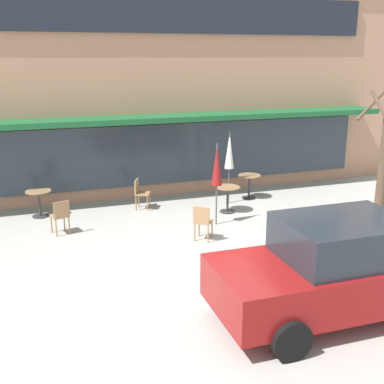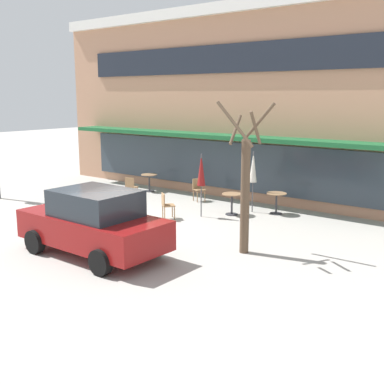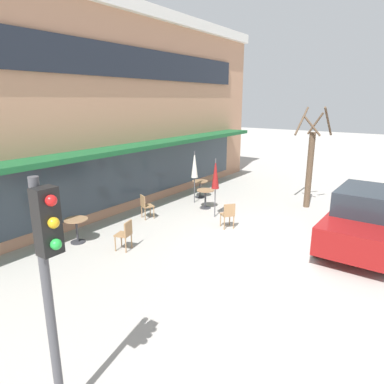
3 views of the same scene
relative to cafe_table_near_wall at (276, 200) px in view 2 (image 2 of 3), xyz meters
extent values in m
plane|color=#ADA8A0|center=(-3.05, -4.73, -0.52)|extent=(80.00, 80.00, 0.00)
cube|color=tan|center=(-3.05, 5.27, 3.34)|extent=(18.51, 8.00, 7.71)
cube|color=silver|center=(-3.05, 1.15, 6.94)|extent=(18.51, 0.24, 0.44)
cube|color=#19592D|center=(-3.05, 0.72, 2.03)|extent=(15.74, 1.10, 0.16)
cube|color=#1E232D|center=(-3.05, 1.21, 5.03)|extent=(14.81, 0.10, 1.10)
cube|color=#2D3842|center=(-3.05, 1.21, 0.83)|extent=(14.81, 0.10, 1.90)
cylinder|color=#333338|center=(0.00, 0.00, -0.50)|extent=(0.44, 0.44, 0.03)
cylinder|color=#333338|center=(0.00, 0.00, -0.14)|extent=(0.07, 0.07, 0.70)
cylinder|color=#99704C|center=(0.00, 0.00, 0.23)|extent=(0.70, 0.70, 0.03)
cylinder|color=#333338|center=(-6.33, 0.24, -0.50)|extent=(0.44, 0.44, 0.03)
cylinder|color=#333338|center=(-6.33, 0.24, -0.14)|extent=(0.07, 0.07, 0.70)
cylinder|color=#99704C|center=(-6.33, 0.24, 0.23)|extent=(0.70, 0.70, 0.03)
cylinder|color=#333338|center=(-1.18, -1.06, -0.50)|extent=(0.44, 0.44, 0.03)
cylinder|color=#333338|center=(-1.18, -1.06, -0.14)|extent=(0.07, 0.07, 0.70)
cylinder|color=#99704C|center=(-1.18, -1.06, 0.23)|extent=(0.70, 0.70, 0.03)
cylinder|color=#4C4C51|center=(-1.88, -1.94, 0.58)|extent=(0.04, 0.04, 2.20)
cone|color=maroon|center=(-1.88, -1.94, 1.13)|extent=(0.28, 0.28, 1.10)
cylinder|color=#4C4C51|center=(-0.82, -0.27, 0.58)|extent=(0.04, 0.04, 2.20)
cone|color=silver|center=(-0.82, -0.27, 1.13)|extent=(0.28, 0.28, 1.10)
cylinder|color=#9E754C|center=(-3.20, 0.09, -0.29)|extent=(0.04, 0.04, 0.45)
cylinder|color=#9E754C|center=(-3.35, -0.22, -0.29)|extent=(0.04, 0.04, 0.45)
cylinder|color=#9E754C|center=(-3.51, 0.23, -0.29)|extent=(0.04, 0.04, 0.45)
cylinder|color=#9E754C|center=(-3.66, -0.08, -0.29)|extent=(0.04, 0.04, 0.45)
cube|color=#9E754C|center=(-3.43, 0.01, -0.05)|extent=(0.53, 0.53, 0.04)
cube|color=#9E754C|center=(-3.59, 0.08, 0.17)|extent=(0.21, 0.38, 0.40)
cylinder|color=#9E754C|center=(-6.09, -1.18, -0.29)|extent=(0.04, 0.04, 0.45)
cylinder|color=#9E754C|center=(-5.77, -1.08, -0.29)|extent=(0.04, 0.04, 0.45)
cylinder|color=#9E754C|center=(-6.00, -1.50, -0.29)|extent=(0.04, 0.04, 0.45)
cylinder|color=#9E754C|center=(-5.67, -1.41, -0.29)|extent=(0.04, 0.04, 0.45)
cube|color=#9E754C|center=(-5.88, -1.29, -0.05)|extent=(0.50, 0.50, 0.04)
cube|color=#9E754C|center=(-5.83, -1.47, 0.17)|extent=(0.39, 0.15, 0.40)
cylinder|color=#9E754C|center=(-2.61, -2.62, -0.29)|extent=(0.04, 0.04, 0.45)
cylinder|color=#9E754C|center=(-2.34, -2.83, -0.29)|extent=(0.04, 0.04, 0.45)
cylinder|color=#9E754C|center=(-2.82, -2.89, -0.29)|extent=(0.04, 0.04, 0.45)
cylinder|color=#9E754C|center=(-2.55, -3.10, -0.29)|extent=(0.04, 0.04, 0.45)
cube|color=#9E754C|center=(-2.58, -2.86, -0.05)|extent=(0.56, 0.56, 0.04)
cube|color=#9E754C|center=(-2.69, -3.00, 0.17)|extent=(0.34, 0.28, 0.40)
cube|color=maroon|center=(-1.69, -6.93, 0.18)|extent=(4.21, 1.82, 0.76)
cube|color=#232B33|center=(-1.54, -6.94, 0.90)|extent=(2.11, 1.61, 0.68)
cylinder|color=black|center=(-3.00, -7.83, -0.20)|extent=(0.64, 0.22, 0.64)
cylinder|color=black|center=(-2.99, -6.03, -0.20)|extent=(0.64, 0.22, 0.64)
cylinder|color=black|center=(-0.40, -7.84, -0.20)|extent=(0.64, 0.22, 0.64)
cylinder|color=black|center=(-0.39, -6.04, -0.20)|extent=(0.64, 0.22, 0.64)
cylinder|color=brown|center=(1.35, -4.34, 0.99)|extent=(0.24, 0.24, 3.02)
cylinder|color=brown|center=(1.61, -4.33, 2.82)|extent=(0.10, 0.59, 0.87)
cylinder|color=brown|center=(1.40, -3.85, 2.91)|extent=(1.04, 0.19, 1.07)
cylinder|color=brown|center=(1.05, -4.39, 2.75)|extent=(0.18, 0.68, 0.75)
cylinder|color=brown|center=(1.33, -4.87, 2.93)|extent=(1.12, 0.12, 1.11)
camera|label=1|loc=(-6.39, -13.28, 3.88)|focal=45.00mm
camera|label=2|loc=(7.83, -14.94, 3.63)|focal=45.00mm
camera|label=3|loc=(-12.24, -8.26, 3.73)|focal=32.00mm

